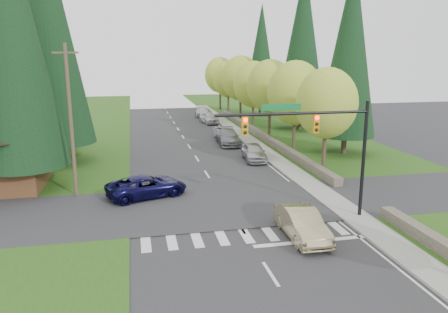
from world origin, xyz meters
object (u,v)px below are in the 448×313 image
object	(u,v)px
parked_car_d	(209,118)
sedan_champagne	(302,224)
parked_car_a	(254,152)
parked_car_b	(228,137)
parked_car_e	(205,113)
suv_navy	(147,186)
parked_car_c	(223,133)

from	to	relation	value
parked_car_d	sedan_champagne	bearing A→B (deg)	-100.32
sedan_champagne	parked_car_a	distance (m)	16.99
sedan_champagne	parked_car_b	size ratio (longest dim) A/B	0.86
parked_car_b	parked_car_e	bearing A→B (deg)	91.12
suv_navy	parked_car_a	xyz separation A→B (m)	(9.76, 8.49, 0.03)
parked_car_b	parked_car_c	size ratio (longest dim) A/B	1.31
parked_car_c	parked_car_a	bearing A→B (deg)	-89.00
parked_car_b	parked_car_d	xyz separation A→B (m)	(0.53, 14.56, -0.02)
suv_navy	parked_car_c	bearing A→B (deg)	-44.07
parked_car_b	parked_car_e	size ratio (longest dim) A/B	1.06
sedan_champagne	parked_car_a	size ratio (longest dim) A/B	1.03
sedan_champagne	parked_car_b	xyz separation A→B (m)	(1.45, 24.38, 0.02)
sedan_champagne	parked_car_e	size ratio (longest dim) A/B	0.91
parked_car_d	parked_car_c	bearing A→B (deg)	-100.00
parked_car_d	parked_car_b	bearing A→B (deg)	-99.49
parked_car_a	parked_car_e	bearing A→B (deg)	94.45
parked_car_a	parked_car_e	size ratio (longest dim) A/B	0.88
suv_navy	parked_car_c	xyz separation A→B (m)	(9.05, 18.86, -0.06)
parked_car_a	parked_car_e	distance (m)	26.93
parked_car_e	parked_car_a	bearing A→B (deg)	-94.25
parked_car_e	parked_car_b	bearing A→B (deg)	-96.33
suv_navy	parked_car_e	distance (m)	36.73
parked_car_b	parked_car_e	distance (m)	19.41
parked_car_a	parked_car_c	world-z (taller)	parked_car_a
sedan_champagne	parked_car_c	world-z (taller)	sedan_champagne
parked_car_d	parked_car_e	distance (m)	4.84
parked_car_b	parked_car_c	xyz separation A→B (m)	(0.00, 2.84, -0.10)
sedan_champagne	parked_car_d	bearing A→B (deg)	87.38
parked_car_b	parked_car_e	world-z (taller)	parked_car_b
suv_navy	parked_car_c	distance (m)	20.92
parked_car_a	parked_car_b	distance (m)	7.56
suv_navy	parked_car_a	size ratio (longest dim) A/B	1.18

